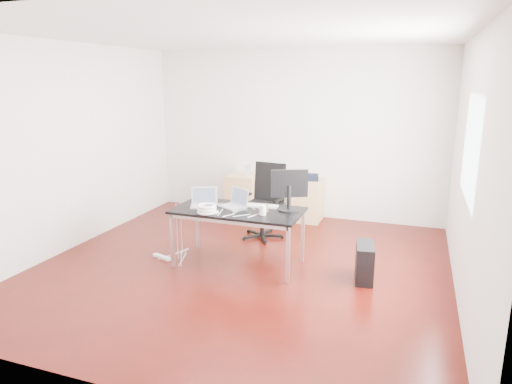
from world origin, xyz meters
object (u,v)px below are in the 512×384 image
(office_chair, at_px, (265,197))
(filing_cabinet_right, at_px, (307,200))
(filing_cabinet_left, at_px, (243,194))
(desk, at_px, (238,213))
(pc_tower, at_px, (365,262))

(office_chair, height_order, filing_cabinet_right, office_chair)
(filing_cabinet_left, xyz_separation_m, filing_cabinet_right, (1.14, 0.00, 0.00))
(filing_cabinet_left, bearing_deg, filing_cabinet_right, 0.00)
(office_chair, distance_m, filing_cabinet_right, 1.11)
(filing_cabinet_right, bearing_deg, office_chair, -111.70)
(desk, relative_size, office_chair, 1.48)
(filing_cabinet_right, distance_m, pc_tower, 2.42)
(pc_tower, bearing_deg, desk, 173.41)
(pc_tower, bearing_deg, filing_cabinet_right, 111.30)
(filing_cabinet_right, height_order, pc_tower, filing_cabinet_right)
(office_chair, bearing_deg, desk, -80.51)
(filing_cabinet_left, bearing_deg, office_chair, -53.57)
(desk, distance_m, office_chair, 1.15)
(office_chair, height_order, pc_tower, office_chair)
(office_chair, bearing_deg, filing_cabinet_right, 76.40)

